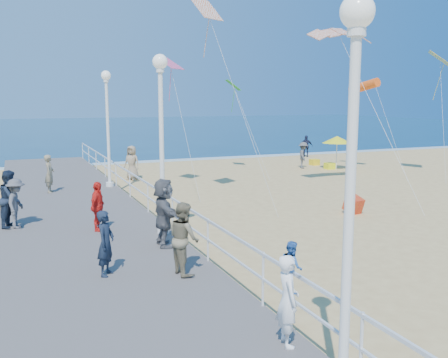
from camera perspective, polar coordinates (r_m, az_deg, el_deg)
name	(u,v)px	position (r m, az deg, el deg)	size (l,w,h in m)	color
ground	(313,228)	(17.65, 10.11, -5.58)	(160.00, 160.00, 0.00)	#D7B670
ocean	(79,129)	(79.95, -16.21, 5.55)	(160.00, 90.00, 0.05)	#0C304C
surf_line	(156,161)	(36.29, -7.76, 2.04)	(160.00, 1.20, 0.04)	white
boardwalk	(91,248)	(15.01, -14.91, -7.58)	(5.00, 44.00, 0.40)	slate
railing	(172,205)	(15.25, -5.92, -2.98)	(0.05, 42.00, 0.55)	white
lamp_post_near	(351,159)	(6.68, 14.35, 2.26)	(0.44, 0.44, 5.32)	white
lamp_post_mid	(161,126)	(14.86, -7.18, 6.07)	(0.44, 0.44, 5.32)	white
lamp_post_far	(107,116)	(23.64, -13.18, 6.99)	(0.44, 0.44, 5.32)	white
woman_holding_toddler	(288,300)	(8.47, 7.30, -13.59)	(0.56, 0.37, 1.54)	white
toddler_held	(292,266)	(8.48, 7.74, -9.86)	(0.42, 0.33, 0.87)	#3168B9
spectator_0	(106,243)	(11.85, -13.36, -7.15)	(0.56, 0.37, 1.53)	#162031
spectator_1	(184,238)	(11.66, -4.61, -6.75)	(0.82, 0.64, 1.70)	#7D7256
spectator_2	(16,203)	(17.02, -22.65, -2.57)	(1.02, 0.59, 1.59)	#504F54
spectator_3	(98,206)	(15.84, -14.24, -3.06)	(0.90, 0.38, 1.54)	red
spectator_5	(164,212)	(13.84, -6.89, -3.82)	(1.76, 0.56, 1.90)	#57585C
spectator_6	(50,174)	(22.98, -19.31, 0.57)	(0.60, 0.40, 1.66)	#85785B
spectator_7	(11,199)	(17.24, -23.21, -2.07)	(0.88, 0.69, 1.82)	#1B273B
beach_walker_a	(303,155)	(32.68, 9.03, 2.70)	(1.11, 0.64, 1.72)	#505054
beach_walker_b	(306,146)	(39.27, 9.38, 3.72)	(0.99, 0.41, 1.68)	#1B213D
beach_walker_c	(132,163)	(28.17, -10.49, 1.84)	(0.93, 0.61, 1.90)	gray
box_kite	(353,206)	(20.14, 14.58, -3.03)	(0.55, 0.55, 0.60)	red
beach_umbrella	(337,140)	(32.48, 12.80, 4.41)	(1.90, 1.90, 2.14)	white
beach_chair_left	(330,166)	(32.78, 11.97, 1.47)	(0.55, 0.55, 0.40)	#F0F319
beach_chair_right	(314,162)	(34.58, 10.29, 1.91)	(0.55, 0.55, 0.40)	yellow
kite_parafoil	(341,32)	(24.70, 13.21, 16.08)	(3.20, 0.90, 0.30)	#C84617
kite_windsock	(369,85)	(32.17, 16.19, 10.29)	(0.56, 0.56, 2.32)	#FF5715
kite_diamond_pink	(170,63)	(24.48, -6.22, 13.04)	(1.14, 1.14, 0.02)	#D84F84
kite_diamond_multi	(440,59)	(31.23, 23.44, 12.50)	(1.47, 1.47, 0.02)	#168CC1
kite_diamond_green	(233,85)	(30.66, 1.04, 10.68)	(1.04, 1.04, 0.02)	green
kite_diamond_redwhite	(206,9)	(21.50, -2.03, 18.86)	(1.24, 1.24, 0.02)	#E2581A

